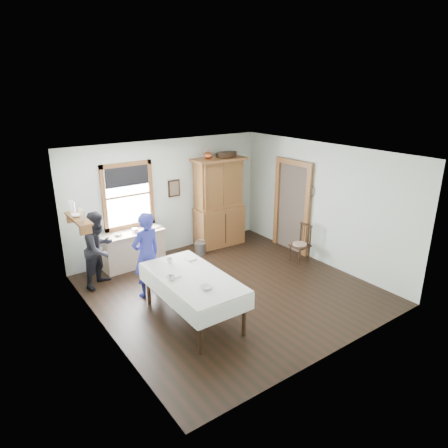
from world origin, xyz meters
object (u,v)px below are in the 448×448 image
object	(u,v)px
pail	(200,248)
woman_blue	(147,258)
china_hutch	(219,202)
wicker_basket	(214,243)
work_counter	(133,249)
spindle_chair	(300,244)
figure_dark	(100,252)
dining_table	(193,298)

from	to	relation	value
pail	woman_blue	bearing A→B (deg)	-149.66
china_hutch	wicker_basket	size ratio (longest dim) A/B	6.49
woman_blue	work_counter	bearing A→B (deg)	-114.13
work_counter	china_hutch	bearing A→B (deg)	-3.38
work_counter	china_hutch	size ratio (longest dim) A/B	0.63
spindle_chair	wicker_basket	bearing A→B (deg)	116.26
wicker_basket	figure_dark	world-z (taller)	figure_dark
spindle_chair	dining_table	bearing A→B (deg)	-172.40
work_counter	spindle_chair	world-z (taller)	spindle_chair
work_counter	woman_blue	bearing A→B (deg)	-104.16
work_counter	figure_dark	world-z (taller)	figure_dark
wicker_basket	work_counter	bearing A→B (deg)	176.84
spindle_chair	pail	size ratio (longest dim) A/B	3.19
dining_table	spindle_chair	world-z (taller)	spindle_chair
china_hutch	wicker_basket	bearing A→B (deg)	-160.88
work_counter	dining_table	size ratio (longest dim) A/B	0.68
wicker_basket	china_hutch	bearing A→B (deg)	15.53
spindle_chair	pail	distance (m)	2.37
china_hutch	woman_blue	bearing A→B (deg)	-149.16
pail	woman_blue	size ratio (longest dim) A/B	0.18
spindle_chair	figure_dark	distance (m)	4.36
pail	woman_blue	distance (m)	2.26
china_hutch	work_counter	bearing A→B (deg)	-177.90
china_hutch	wicker_basket	world-z (taller)	china_hutch
dining_table	pail	xyz separation A→B (m)	(1.62, 2.33, -0.27)
wicker_basket	figure_dark	xyz separation A→B (m)	(-2.99, -0.34, 0.62)
spindle_chair	china_hutch	bearing A→B (deg)	110.82
china_hutch	figure_dark	xyz separation A→B (m)	(-3.19, -0.40, -0.39)
dining_table	spindle_chair	bearing A→B (deg)	10.79
dining_table	woman_blue	world-z (taller)	woman_blue
woman_blue	pail	bearing A→B (deg)	-161.53
work_counter	spindle_chair	size ratio (longest dim) A/B	1.57
wicker_basket	spindle_chair	bearing A→B (deg)	-60.56
china_hutch	dining_table	bearing A→B (deg)	-128.77
china_hutch	woman_blue	distance (m)	2.95
china_hutch	spindle_chair	world-z (taller)	china_hutch
dining_table	wicker_basket	size ratio (longest dim) A/B	6.02
dining_table	china_hutch	bearing A→B (deg)	47.64
dining_table	pail	size ratio (longest dim) A/B	7.33
spindle_chair	figure_dark	size ratio (longest dim) A/B	0.62
work_counter	china_hutch	world-z (taller)	china_hutch
dining_table	wicker_basket	bearing A→B (deg)	49.57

